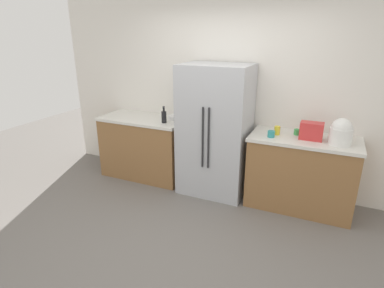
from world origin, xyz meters
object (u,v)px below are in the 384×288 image
object	(u,v)px
rice_cooker	(341,132)
bowl_a	(175,117)
cup_a	(271,134)
cup_b	(277,130)
bottle_a	(164,117)
cup_c	(297,132)
refrigerator	(215,131)
toaster	(311,131)

from	to	relation	value
rice_cooker	bowl_a	world-z (taller)	rice_cooker
cup_a	cup_b	size ratio (longest dim) A/B	0.81
bottle_a	cup_c	world-z (taller)	bottle_a
refrigerator	bowl_a	bearing A→B (deg)	167.57
refrigerator	cup_b	world-z (taller)	refrigerator
rice_cooker	cup_b	bearing A→B (deg)	174.62
refrigerator	bottle_a	size ratio (longest dim) A/B	7.48
cup_b	bowl_a	world-z (taller)	cup_b
bottle_a	cup_b	size ratio (longest dim) A/B	2.19
cup_b	cup_c	world-z (taller)	cup_b
refrigerator	cup_c	xyz separation A→B (m)	(1.05, 0.12, 0.09)
toaster	bowl_a	world-z (taller)	toaster
toaster	bottle_a	world-z (taller)	bottle_a
toaster	bowl_a	bearing A→B (deg)	175.48
refrigerator	cup_a	size ratio (longest dim) A/B	20.31
cup_a	toaster	bearing A→B (deg)	13.82
cup_c	bottle_a	bearing A→B (deg)	-173.68
rice_cooker	refrigerator	bearing A→B (deg)	178.29
toaster	cup_b	bearing A→B (deg)	177.14
refrigerator	rice_cooker	bearing A→B (deg)	-1.71
cup_a	cup_c	distance (m)	0.36
bowl_a	bottle_a	bearing A→B (deg)	-101.50
refrigerator	toaster	world-z (taller)	refrigerator
cup_b	bowl_a	distance (m)	1.52
toaster	bowl_a	distance (m)	1.93
bottle_a	cup_b	distance (m)	1.57
cup_b	bowl_a	xyz separation A→B (m)	(-1.52, 0.13, -0.03)
toaster	rice_cooker	xyz separation A→B (m)	(0.32, -0.05, 0.04)
cup_a	bottle_a	bearing A→B (deg)	178.85
refrigerator	bowl_a	world-z (taller)	refrigerator
bottle_a	cup_a	bearing A→B (deg)	-1.15
rice_cooker	bowl_a	xyz separation A→B (m)	(-2.24, 0.20, -0.12)
bottle_a	cup_c	bearing A→B (deg)	6.32
bottle_a	cup_b	world-z (taller)	bottle_a
cup_a	bowl_a	world-z (taller)	cup_a
cup_c	refrigerator	bearing A→B (deg)	-173.47
cup_b	toaster	bearing A→B (deg)	-2.86
bottle_a	bowl_a	size ratio (longest dim) A/B	1.26
cup_c	bowl_a	size ratio (longest dim) A/B	0.40
cup_c	rice_cooker	bearing A→B (deg)	-18.72
cup_a	cup_c	size ratio (longest dim) A/B	1.16
toaster	cup_b	distance (m)	0.41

